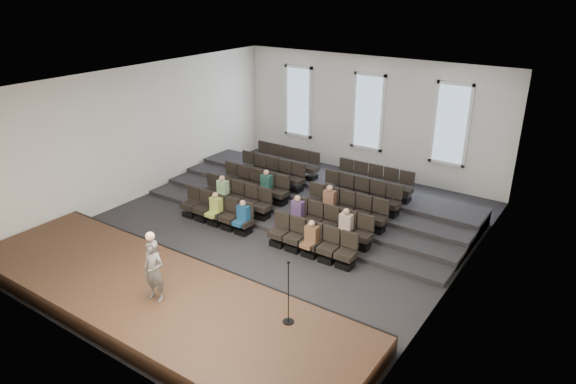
% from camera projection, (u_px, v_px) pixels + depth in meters
% --- Properties ---
extents(ground, '(14.00, 14.00, 0.00)m').
position_uv_depth(ground, '(271.00, 232.00, 17.20)').
color(ground, '#232326').
rests_on(ground, ground).
extents(ceiling, '(12.00, 14.00, 0.02)m').
position_uv_depth(ceiling, '(269.00, 82.00, 15.27)').
color(ceiling, white).
rests_on(ceiling, ground).
extents(wall_back, '(12.00, 0.04, 5.00)m').
position_uv_depth(wall_back, '(369.00, 116.00, 21.59)').
color(wall_back, white).
rests_on(wall_back, ground).
extents(wall_front, '(12.00, 0.04, 5.00)m').
position_uv_depth(wall_front, '(76.00, 252.00, 10.88)').
color(wall_front, white).
rests_on(wall_front, ground).
extents(wall_left, '(0.04, 14.00, 5.00)m').
position_uv_depth(wall_left, '(142.00, 132.00, 19.37)').
color(wall_left, white).
rests_on(wall_left, ground).
extents(wall_right, '(0.04, 14.00, 5.00)m').
position_uv_depth(wall_right, '(460.00, 206.00, 13.10)').
color(wall_right, white).
rests_on(wall_right, ground).
extents(stage, '(11.80, 3.60, 0.50)m').
position_uv_depth(stage, '(155.00, 298.00, 13.21)').
color(stage, '#3E261A').
rests_on(stage, ground).
extents(stage_lip, '(11.80, 0.06, 0.52)m').
position_uv_depth(stage_lip, '(202.00, 268.00, 14.56)').
color(stage_lip, black).
rests_on(stage_lip, ground).
extents(risers, '(11.80, 4.80, 0.60)m').
position_uv_depth(risers, '(320.00, 196.00, 19.54)').
color(risers, '#232326').
rests_on(risers, ground).
extents(seating_rows, '(6.80, 4.70, 1.67)m').
position_uv_depth(seating_rows, '(297.00, 199.00, 18.11)').
color(seating_rows, black).
rests_on(seating_rows, ground).
extents(windows, '(8.44, 0.10, 3.24)m').
position_uv_depth(windows, '(368.00, 112.00, 21.46)').
color(windows, white).
rests_on(windows, wall_back).
extents(audience, '(5.45, 2.64, 1.10)m').
position_uv_depth(audience, '(277.00, 207.00, 17.13)').
color(audience, '#A5BE4C').
rests_on(audience, seating_rows).
extents(speaker, '(0.63, 0.46, 1.60)m').
position_uv_depth(speaker, '(154.00, 271.00, 12.45)').
color(speaker, '#5E5C59').
rests_on(speaker, stage).
extents(mic_stand, '(0.27, 0.27, 1.62)m').
position_uv_depth(mic_stand, '(288.00, 304.00, 11.70)').
color(mic_stand, black).
rests_on(mic_stand, stage).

